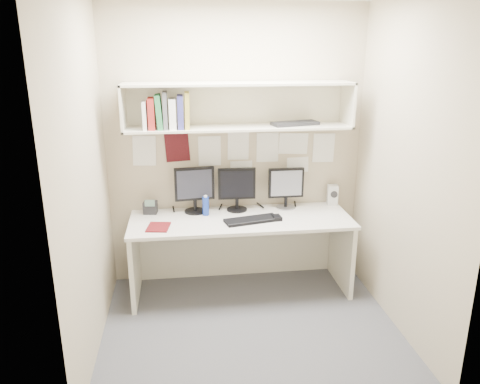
{
  "coord_description": "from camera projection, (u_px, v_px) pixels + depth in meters",
  "views": [
    {
      "loc": [
        -0.51,
        -3.29,
        2.23
      ],
      "look_at": [
        -0.05,
        0.35,
        1.07
      ],
      "focal_mm": 35.0,
      "sensor_mm": 36.0,
      "label": 1
    }
  ],
  "objects": [
    {
      "name": "desk",
      "position": [
        241.0,
        254.0,
        4.35
      ],
      "size": [
        2.0,
        0.7,
        0.73
      ],
      "color": "silver",
      "rests_on": "floor"
    },
    {
      "name": "floor",
      "position": [
        251.0,
        328.0,
        3.85
      ],
      "size": [
        2.4,
        2.0,
        0.01
      ],
      "primitive_type": "cube",
      "color": "#4B4C51",
      "rests_on": "ground"
    },
    {
      "name": "maroon_notebook",
      "position": [
        158.0,
        227.0,
        4.01
      ],
      "size": [
        0.22,
        0.25,
        0.01
      ],
      "primitive_type": "cube",
      "rotation": [
        0.0,
        0.0,
        -0.15
      ],
      "color": "#5A0F12",
      "rests_on": "desk"
    },
    {
      "name": "monitor_left",
      "position": [
        195.0,
        188.0,
        4.33
      ],
      "size": [
        0.37,
        0.2,
        0.43
      ],
      "rotation": [
        0.0,
        0.0,
        0.11
      ],
      "color": "black",
      "rests_on": "desk"
    },
    {
      "name": "speaker",
      "position": [
        332.0,
        195.0,
        4.58
      ],
      "size": [
        0.11,
        0.11,
        0.19
      ],
      "rotation": [
        0.0,
        0.0,
        -0.15
      ],
      "color": "beige",
      "rests_on": "desk"
    },
    {
      "name": "desk_phone",
      "position": [
        150.0,
        207.0,
        4.34
      ],
      "size": [
        0.14,
        0.13,
        0.15
      ],
      "rotation": [
        0.0,
        0.0,
        -0.14
      ],
      "color": "black",
      "rests_on": "desk"
    },
    {
      "name": "wall_left",
      "position": [
        85.0,
        182.0,
        3.31
      ],
      "size": [
        0.02,
        2.0,
        2.6
      ],
      "primitive_type": "cube",
      "color": "tan",
      "rests_on": "ground"
    },
    {
      "name": "pinned_papers",
      "position": [
        236.0,
        153.0,
        4.41
      ],
      "size": [
        1.92,
        0.01,
        0.48
      ],
      "primitive_type": null,
      "color": "white",
      "rests_on": "wall_back"
    },
    {
      "name": "mouse",
      "position": [
        277.0,
        218.0,
        4.19
      ],
      "size": [
        0.08,
        0.12,
        0.03
      ],
      "primitive_type": "cube",
      "rotation": [
        0.0,
        0.0,
        0.11
      ],
      "color": "black",
      "rests_on": "desk"
    },
    {
      "name": "overhead_hutch",
      "position": [
        238.0,
        105.0,
        4.14
      ],
      "size": [
        2.0,
        0.38,
        0.4
      ],
      "color": "silver",
      "rests_on": "wall_back"
    },
    {
      "name": "wall_front",
      "position": [
        281.0,
        226.0,
        2.51
      ],
      "size": [
        2.4,
        0.02,
        2.6
      ],
      "primitive_type": "cube",
      "color": "tan",
      "rests_on": "ground"
    },
    {
      "name": "wall_right",
      "position": [
        406.0,
        171.0,
        3.6
      ],
      "size": [
        0.02,
        2.0,
        2.6
      ],
      "primitive_type": "cube",
      "color": "tan",
      "rests_on": "ground"
    },
    {
      "name": "keyboard",
      "position": [
        252.0,
        220.0,
        4.15
      ],
      "size": [
        0.5,
        0.27,
        0.02
      ],
      "primitive_type": "cube",
      "rotation": [
        0.0,
        0.0,
        0.22
      ],
      "color": "black",
      "rests_on": "desk"
    },
    {
      "name": "wall_back",
      "position": [
        236.0,
        148.0,
        4.4
      ],
      "size": [
        2.4,
        0.02,
        2.6
      ],
      "primitive_type": "cube",
      "color": "tan",
      "rests_on": "ground"
    },
    {
      "name": "hutch_tray",
      "position": [
        295.0,
        123.0,
        4.19
      ],
      "size": [
        0.45,
        0.25,
        0.03
      ],
      "primitive_type": "cube",
      "rotation": [
        0.0,
        0.0,
        0.23
      ],
      "color": "black",
      "rests_on": "overhead_hutch"
    },
    {
      "name": "monitor_center",
      "position": [
        237.0,
        187.0,
        4.38
      ],
      "size": [
        0.35,
        0.19,
        0.41
      ],
      "rotation": [
        0.0,
        0.0,
        -0.04
      ],
      "color": "black",
      "rests_on": "desk"
    },
    {
      "name": "blue_bottle",
      "position": [
        206.0,
        206.0,
        4.28
      ],
      "size": [
        0.06,
        0.06,
        0.19
      ],
      "color": "#16329A",
      "rests_on": "desk"
    },
    {
      "name": "monitor_right",
      "position": [
        286.0,
        186.0,
        4.44
      ],
      "size": [
        0.34,
        0.19,
        0.39
      ],
      "rotation": [
        0.0,
        0.0,
        -0.01
      ],
      "color": "#A5A5AA",
      "rests_on": "desk"
    },
    {
      "name": "book_stack",
      "position": [
        167.0,
        112.0,
        3.98
      ],
      "size": [
        0.39,
        0.19,
        0.32
      ],
      "color": "white",
      "rests_on": "overhead_hutch"
    }
  ]
}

